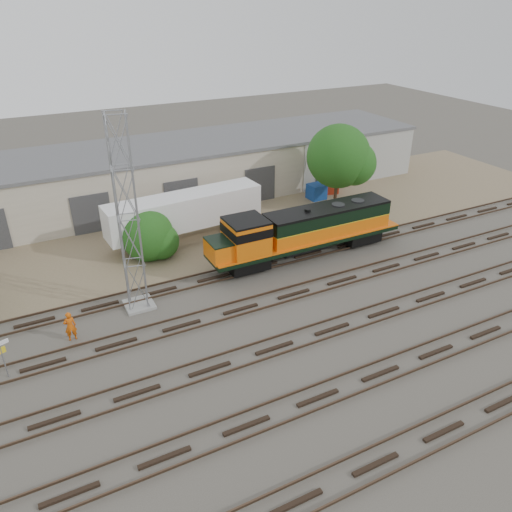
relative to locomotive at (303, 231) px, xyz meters
name	(u,v)px	position (x,y,z in m)	size (l,w,h in m)	color
ground	(251,322)	(-7.47, -6.00, -2.21)	(140.00, 140.00, 0.00)	#47423A
dirt_strip	(173,232)	(-7.47, 9.00, -2.20)	(80.00, 16.00, 0.02)	#726047
tracks	(274,348)	(-7.47, -9.00, -2.13)	(80.00, 20.40, 0.28)	black
warehouse	(144,175)	(-7.43, 16.98, 0.44)	(58.40, 10.40, 5.30)	beige
locomotive	(303,231)	(0.00, 0.00, 0.00)	(15.88, 2.79, 3.82)	black
signal_tower	(128,221)	(-13.16, -1.03, 3.85)	(1.84, 1.84, 12.44)	gray
sign_post	(1,352)	(-21.23, -4.58, -0.58)	(0.91, 0.36, 2.33)	gray
worker	(70,326)	(-17.64, -2.77, -1.26)	(0.69, 0.46, 1.90)	#D6540B
semi_trailer	(188,211)	(-6.64, 6.95, 0.28)	(13.02, 3.47, 3.96)	white
dumpster_blue	(316,192)	(7.80, 9.94, -1.46)	(1.60, 1.50, 1.50)	navy
dumpster_red	(330,186)	(9.99, 10.77, -1.51)	(1.50, 1.40, 1.40)	maroon
tree_mid	(151,237)	(-10.32, 5.33, -0.54)	(4.23, 4.03, 4.03)	#382619
tree_east	(342,158)	(8.51, 7.13, 2.59)	(6.12, 5.83, 7.87)	#382619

